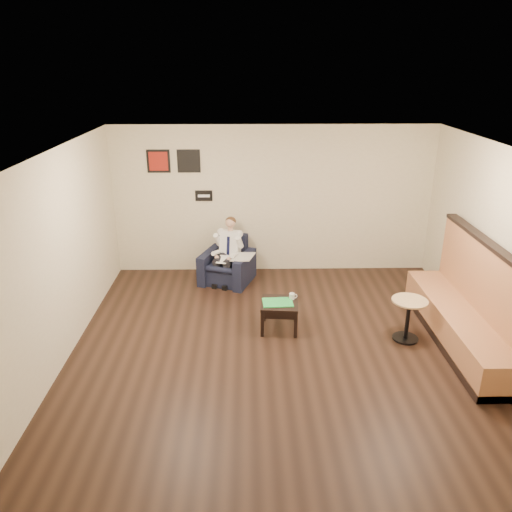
{
  "coord_description": "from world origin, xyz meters",
  "views": [
    {
      "loc": [
        -0.5,
        -6.12,
        3.85
      ],
      "look_at": [
        -0.36,
        1.2,
        0.98
      ],
      "focal_mm": 35.0,
      "sensor_mm": 36.0,
      "label": 1
    }
  ],
  "objects_px": {
    "green_folder": "(278,302)",
    "smartphone": "(283,297)",
    "coffee_mug": "(292,296)",
    "side_table": "(279,316)",
    "seated_man": "(225,255)",
    "cafe_table": "(408,320)",
    "banquette": "(464,295)",
    "armchair": "(227,260)"
  },
  "relations": [
    {
      "from": "side_table",
      "to": "coffee_mug",
      "type": "bearing_deg",
      "value": 28.43
    },
    {
      "from": "coffee_mug",
      "to": "banquette",
      "type": "relative_size",
      "value": 0.03
    },
    {
      "from": "banquette",
      "to": "green_folder",
      "type": "bearing_deg",
      "value": 171.49
    },
    {
      "from": "banquette",
      "to": "cafe_table",
      "type": "relative_size",
      "value": 4.54
    },
    {
      "from": "coffee_mug",
      "to": "side_table",
      "type": "bearing_deg",
      "value": -151.57
    },
    {
      "from": "side_table",
      "to": "green_folder",
      "type": "distance_m",
      "value": 0.24
    },
    {
      "from": "seated_man",
      "to": "cafe_table",
      "type": "height_order",
      "value": "seated_man"
    },
    {
      "from": "green_folder",
      "to": "smartphone",
      "type": "relative_size",
      "value": 3.21
    },
    {
      "from": "seated_man",
      "to": "smartphone",
      "type": "height_order",
      "value": "seated_man"
    },
    {
      "from": "armchair",
      "to": "side_table",
      "type": "height_order",
      "value": "armchair"
    },
    {
      "from": "armchair",
      "to": "green_folder",
      "type": "height_order",
      "value": "armchair"
    },
    {
      "from": "armchair",
      "to": "side_table",
      "type": "relative_size",
      "value": 1.55
    },
    {
      "from": "seated_man",
      "to": "banquette",
      "type": "distance_m",
      "value": 4.09
    },
    {
      "from": "armchair",
      "to": "seated_man",
      "type": "xyz_separation_m",
      "value": [
        -0.04,
        -0.1,
        0.15
      ]
    },
    {
      "from": "smartphone",
      "to": "cafe_table",
      "type": "height_order",
      "value": "cafe_table"
    },
    {
      "from": "armchair",
      "to": "side_table",
      "type": "distance_m",
      "value": 2.01
    },
    {
      "from": "smartphone",
      "to": "cafe_table",
      "type": "relative_size",
      "value": 0.22
    },
    {
      "from": "seated_man",
      "to": "green_folder",
      "type": "relative_size",
      "value": 2.52
    },
    {
      "from": "seated_man",
      "to": "side_table",
      "type": "height_order",
      "value": "seated_man"
    },
    {
      "from": "side_table",
      "to": "green_folder",
      "type": "height_order",
      "value": "green_folder"
    },
    {
      "from": "coffee_mug",
      "to": "smartphone",
      "type": "distance_m",
      "value": 0.14
    },
    {
      "from": "smartphone",
      "to": "cafe_table",
      "type": "bearing_deg",
      "value": -0.29
    },
    {
      "from": "seated_man",
      "to": "cafe_table",
      "type": "bearing_deg",
      "value": -16.93
    },
    {
      "from": "side_table",
      "to": "green_folder",
      "type": "xyz_separation_m",
      "value": [
        -0.03,
        -0.02,
        0.23
      ]
    },
    {
      "from": "armchair",
      "to": "coffee_mug",
      "type": "distance_m",
      "value": 2.0
    },
    {
      "from": "seated_man",
      "to": "armchair",
      "type": "bearing_deg",
      "value": 90.0
    },
    {
      "from": "seated_man",
      "to": "banquette",
      "type": "height_order",
      "value": "banquette"
    },
    {
      "from": "banquette",
      "to": "cafe_table",
      "type": "xyz_separation_m",
      "value": [
        -0.75,
        0.07,
        -0.42
      ]
    },
    {
      "from": "smartphone",
      "to": "banquette",
      "type": "bearing_deg",
      "value": 2.65
    },
    {
      "from": "side_table",
      "to": "green_folder",
      "type": "bearing_deg",
      "value": -151.57
    },
    {
      "from": "banquette",
      "to": "cafe_table",
      "type": "distance_m",
      "value": 0.86
    },
    {
      "from": "green_folder",
      "to": "smartphone",
      "type": "distance_m",
      "value": 0.2
    },
    {
      "from": "coffee_mug",
      "to": "banquette",
      "type": "height_order",
      "value": "banquette"
    },
    {
      "from": "coffee_mug",
      "to": "cafe_table",
      "type": "relative_size",
      "value": 0.15
    },
    {
      "from": "banquette",
      "to": "cafe_table",
      "type": "height_order",
      "value": "banquette"
    },
    {
      "from": "armchair",
      "to": "green_folder",
      "type": "xyz_separation_m",
      "value": [
        0.83,
        -1.82,
        0.04
      ]
    },
    {
      "from": "banquette",
      "to": "coffee_mug",
      "type": "bearing_deg",
      "value": 167.93
    },
    {
      "from": "armchair",
      "to": "smartphone",
      "type": "bearing_deg",
      "value": -41.01
    },
    {
      "from": "smartphone",
      "to": "banquette",
      "type": "height_order",
      "value": "banquette"
    },
    {
      "from": "side_table",
      "to": "banquette",
      "type": "bearing_deg",
      "value": -8.99
    },
    {
      "from": "cafe_table",
      "to": "banquette",
      "type": "bearing_deg",
      "value": -5.31
    },
    {
      "from": "green_folder",
      "to": "seated_man",
      "type": "bearing_deg",
      "value": 116.74
    }
  ]
}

